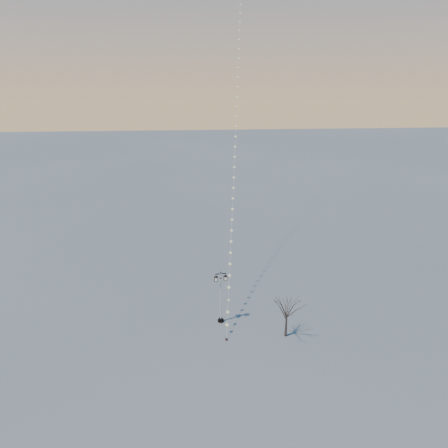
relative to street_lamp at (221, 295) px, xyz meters
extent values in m
plane|color=slate|center=(-0.16, -2.82, -2.79)|extent=(300.00, 300.00, 0.00)
cylinder|color=black|center=(0.00, 0.00, -2.71)|extent=(0.56, 0.56, 0.16)
cylinder|color=black|center=(0.00, 0.00, -2.56)|extent=(0.40, 0.40, 0.14)
cylinder|color=silver|center=(0.00, 0.00, -0.14)|extent=(0.13, 0.13, 4.70)
cylinder|color=black|center=(0.00, 0.00, 1.66)|extent=(0.20, 0.20, 0.06)
cube|color=black|center=(0.00, 0.00, 2.06)|extent=(0.95, 0.16, 0.06)
sphere|color=black|center=(0.00, 0.00, 2.18)|extent=(0.14, 0.14, 0.14)
pyramid|color=black|center=(-0.42, -0.05, 1.91)|extent=(0.44, 0.44, 0.14)
cube|color=beige|center=(-0.42, -0.05, 1.60)|extent=(0.26, 0.26, 0.34)
cube|color=black|center=(-0.42, -0.05, 1.41)|extent=(0.30, 0.30, 0.04)
pyramid|color=black|center=(0.42, 0.05, 1.91)|extent=(0.44, 0.44, 0.14)
cube|color=beige|center=(0.42, 0.05, 1.60)|extent=(0.26, 0.26, 0.34)
cube|color=black|center=(0.42, 0.05, 1.41)|extent=(0.30, 0.30, 0.04)
cone|color=#392B25|center=(5.39, -2.66, -1.80)|extent=(0.23, 0.23, 1.98)
cylinder|color=#321E1C|center=(0.24, -2.82, -2.70)|extent=(0.19, 0.19, 0.19)
cylinder|color=black|center=(0.24, -2.82, -2.67)|extent=(0.03, 0.03, 0.23)
cone|color=orange|center=(2.85, 14.62, 14.05)|extent=(0.07, 0.07, 0.26)
cylinder|color=white|center=(0.24, -2.82, -2.23)|extent=(0.01, 0.01, 0.74)
camera|label=1|loc=(-2.42, -31.08, 18.02)|focal=31.96mm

